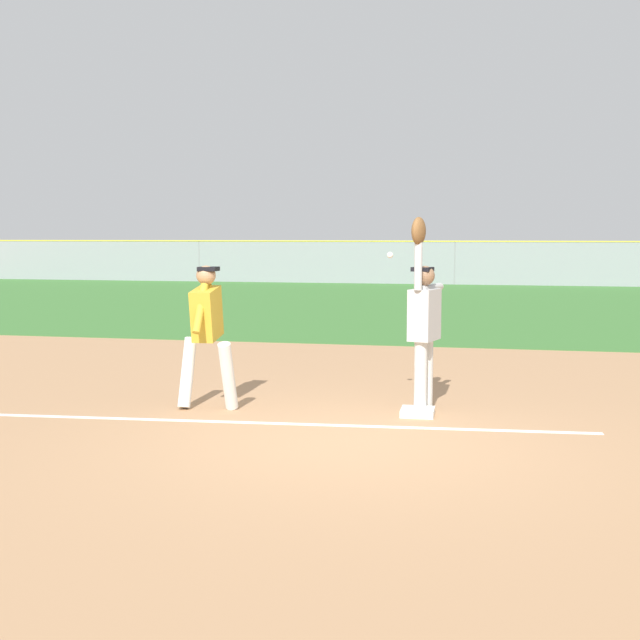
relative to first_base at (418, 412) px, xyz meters
The scene contains 11 objects.
ground_plane 1.46m from the first_base, 113.47° to the right, with size 78.71×78.71×0.00m, color tan.
outfield_grass 15.39m from the first_base, 92.16° to the left, with size 44.57×19.14×0.01m, color #3D7533.
chalk_foul_line 4.10m from the first_base, 167.32° to the right, with size 12.00×0.10×0.01m, color white.
first_base is the anchor object (origin of this frame).
fielder 1.10m from the first_base, 79.25° to the left, with size 0.38×0.89×2.28m.
runner 2.67m from the first_base, behind, with size 0.72×0.84×1.72m.
baseball 1.86m from the first_base, 143.39° to the left, with size 0.07×0.07×0.07m, color white.
outfield_fence 24.97m from the first_base, 91.33° to the left, with size 44.65×0.08×1.82m.
parked_car_blue 28.34m from the first_base, 102.07° to the left, with size 4.43×2.18×1.25m.
parked_car_silver 28.39m from the first_base, 90.90° to the left, with size 4.45×2.22×1.25m.
parked_car_red 28.95m from the first_base, 79.18° to the left, with size 4.42×2.15×1.25m.
Camera 1 is at (1.34, -7.96, 2.08)m, focal length 45.79 mm.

